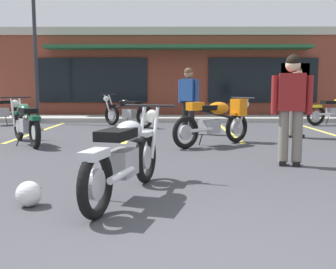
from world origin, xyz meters
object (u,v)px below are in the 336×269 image
(motorcycle_red_sportbike, at_px, (26,122))
(person_by_back_row, at_px, (188,97))
(motorcycle_orange_scrambler, at_px, (217,120))
(parking_lot_lamp_post, at_px, (33,22))
(motorcycle_foreground_classic, at_px, (126,155))
(motorcycle_green_cafe_racer, at_px, (127,111))
(person_near_building, at_px, (292,103))
(motorcycle_silver_naked, at_px, (336,110))
(helmet_on_pavement, at_px, (29,194))
(traffic_cone, at_px, (22,119))
(person_in_shorts_foreground, at_px, (297,97))

(motorcycle_red_sportbike, xyz_separation_m, person_by_back_row, (3.48, 1.85, 0.49))
(motorcycle_orange_scrambler, xyz_separation_m, parking_lot_lamp_post, (-5.38, 4.92, 2.73))
(motorcycle_foreground_classic, height_order, motorcycle_green_cafe_racer, same)
(motorcycle_red_sportbike, bearing_deg, person_near_building, -25.41)
(motorcycle_foreground_classic, distance_m, motorcycle_silver_naked, 10.10)
(helmet_on_pavement, height_order, parking_lot_lamp_post, parking_lot_lamp_post)
(helmet_on_pavement, xyz_separation_m, traffic_cone, (-2.90, 7.64, 0.13))
(motorcycle_foreground_classic, bearing_deg, parking_lot_lamp_post, 113.93)
(motorcycle_foreground_classic, bearing_deg, person_in_shorts_foreground, 56.42)
(traffic_cone, relative_size, parking_lot_lamp_post, 0.11)
(person_by_back_row, bearing_deg, person_near_building, -71.81)
(motorcycle_foreground_classic, distance_m, person_in_shorts_foreground, 6.24)
(motorcycle_silver_naked, distance_m, motorcycle_orange_scrambler, 6.11)
(motorcycle_silver_naked, bearing_deg, motorcycle_green_cafe_racer, -175.42)
(motorcycle_foreground_classic, relative_size, person_by_back_row, 1.24)
(person_by_back_row, bearing_deg, motorcycle_green_cafe_racer, 132.77)
(parking_lot_lamp_post, bearing_deg, person_near_building, -48.80)
(motorcycle_silver_naked, distance_m, helmet_on_pavement, 10.94)
(motorcycle_red_sportbike, height_order, helmet_on_pavement, motorcycle_red_sportbike)
(parking_lot_lamp_post, bearing_deg, person_by_back_row, -31.40)
(person_near_building, bearing_deg, motorcycle_green_cafe_racer, 117.34)
(helmet_on_pavement, bearing_deg, motorcycle_red_sportbike, 110.10)
(motorcycle_red_sportbike, height_order, motorcycle_silver_naked, same)
(person_by_back_row, height_order, helmet_on_pavement, person_by_back_row)
(motorcycle_silver_naked, distance_m, parking_lot_lamp_post, 10.05)
(person_in_shorts_foreground, relative_size, parking_lot_lamp_post, 0.33)
(person_near_building, bearing_deg, person_in_shorts_foreground, 71.57)
(motorcycle_orange_scrambler, xyz_separation_m, person_near_building, (0.86, -2.21, 0.42))
(person_by_back_row, bearing_deg, parking_lot_lamp_post, 148.60)
(motorcycle_foreground_classic, bearing_deg, motorcycle_red_sportbike, 122.15)
(motorcycle_green_cafe_racer, distance_m, person_by_back_row, 2.65)
(motorcycle_silver_naked, bearing_deg, person_by_back_row, -152.89)
(motorcycle_silver_naked, height_order, parking_lot_lamp_post, parking_lot_lamp_post)
(motorcycle_orange_scrambler, bearing_deg, person_near_building, -68.66)
(motorcycle_green_cafe_racer, xyz_separation_m, helmet_on_pavement, (-0.10, -8.17, -0.33))
(motorcycle_foreground_classic, height_order, traffic_cone, motorcycle_foreground_classic)
(person_in_shorts_foreground, distance_m, helmet_on_pavement, 7.10)
(traffic_cone, bearing_deg, parking_lot_lamp_post, 93.58)
(motorcycle_orange_scrambler, bearing_deg, motorcycle_red_sportbike, 178.65)
(motorcycle_foreground_classic, bearing_deg, motorcycle_silver_naked, 55.67)
(motorcycle_red_sportbike, distance_m, motorcycle_green_cafe_racer, 4.13)
(motorcycle_green_cafe_racer, relative_size, motorcycle_orange_scrambler, 0.98)
(person_near_building, bearing_deg, motorcycle_red_sportbike, 154.59)
(person_near_building, xyz_separation_m, traffic_cone, (-6.14, 5.54, -0.69))
(motorcycle_orange_scrambler, xyz_separation_m, helmet_on_pavement, (-2.37, -4.31, -0.40))
(motorcycle_red_sportbike, height_order, parking_lot_lamp_post, parking_lot_lamp_post)
(motorcycle_green_cafe_racer, bearing_deg, person_near_building, -62.66)
(person_by_back_row, distance_m, parking_lot_lamp_post, 6.16)
(motorcycle_foreground_classic, height_order, person_by_back_row, person_by_back_row)
(motorcycle_silver_naked, xyz_separation_m, motorcycle_orange_scrambler, (-4.26, -4.38, 0.07))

